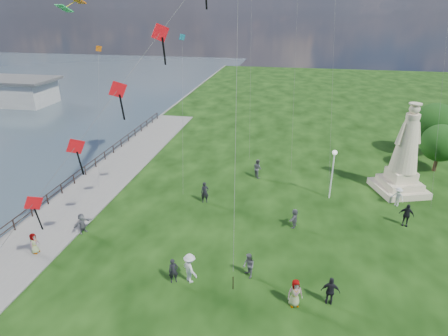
% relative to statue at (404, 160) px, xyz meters
% --- Properties ---
extents(waterfront, '(200.00, 200.00, 1.51)m').
position_rel_statue_xyz_m(waterfront, '(-28.16, -9.27, -3.09)').
color(waterfront, '#32404B').
rests_on(waterfront, ground).
extents(statue, '(4.97, 4.97, 8.01)m').
position_rel_statue_xyz_m(statue, '(0.00, 0.00, 0.00)').
color(statue, beige).
rests_on(statue, ground).
extents(lamppost, '(0.41, 0.41, 4.41)m').
position_rel_statue_xyz_m(lamppost, '(-6.14, -2.49, 0.15)').
color(lamppost, silver).
rests_on(lamppost, ground).
extents(person_0, '(0.69, 0.60, 1.60)m').
position_rel_statue_xyz_m(person_0, '(-16.02, -15.31, -2.23)').
color(person_0, black).
rests_on(person_0, ground).
extents(person_1, '(0.83, 0.94, 1.64)m').
position_rel_statue_xyz_m(person_1, '(-11.68, -14.00, -2.20)').
color(person_1, '#595960').
rests_on(person_1, ground).
extents(person_2, '(1.37, 1.30, 1.93)m').
position_rel_statue_xyz_m(person_2, '(-15.06, -15.09, -2.06)').
color(person_2, silver).
rests_on(person_2, ground).
extents(person_3, '(1.05, 0.56, 1.75)m').
position_rel_statue_xyz_m(person_3, '(-6.96, -15.39, -2.15)').
color(person_3, black).
rests_on(person_3, ground).
extents(person_4, '(0.95, 0.73, 1.70)m').
position_rel_statue_xyz_m(person_4, '(-8.87, -15.89, -2.17)').
color(person_4, '#595960').
rests_on(person_4, ground).
extents(person_5, '(1.23, 1.59, 1.58)m').
position_rel_statue_xyz_m(person_5, '(-24.18, -11.47, -2.24)').
color(person_5, '#595960').
rests_on(person_5, ground).
extents(person_6, '(0.78, 0.64, 1.83)m').
position_rel_statue_xyz_m(person_6, '(-16.52, -5.27, -2.11)').
color(person_6, black).
rests_on(person_6, ground).
extents(person_7, '(0.97, 1.04, 1.83)m').
position_rel_statue_xyz_m(person_7, '(-12.72, 0.60, -2.11)').
color(person_7, '#595960').
rests_on(person_7, ground).
extents(person_8, '(1.16, 1.11, 1.65)m').
position_rel_statue_xyz_m(person_8, '(-0.75, -2.84, -2.20)').
color(person_8, silver).
rests_on(person_8, ground).
extents(person_9, '(1.16, 0.80, 1.80)m').
position_rel_statue_xyz_m(person_9, '(-0.83, -5.96, -2.13)').
color(person_9, black).
rests_on(person_9, ground).
extents(person_10, '(0.47, 0.74, 1.47)m').
position_rel_statue_xyz_m(person_10, '(-25.95, -14.40, -2.29)').
color(person_10, '#595960').
rests_on(person_10, ground).
extents(person_11, '(0.95, 1.51, 1.50)m').
position_rel_statue_xyz_m(person_11, '(-9.05, -7.75, -2.27)').
color(person_11, '#595960').
rests_on(person_11, ground).
extents(red_kite_train, '(11.79, 9.35, 17.29)m').
position_rel_statue_xyz_m(red_kite_train, '(-19.35, -13.68, 7.65)').
color(red_kite_train, black).
rests_on(red_kite_train, ground).
extents(small_kites, '(29.82, 14.59, 27.21)m').
position_rel_statue_xyz_m(small_kites, '(-12.40, 3.27, 12.40)').
color(small_kites, '#176F8F').
rests_on(small_kites, ground).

